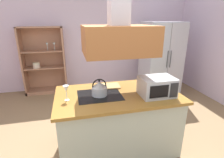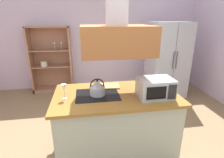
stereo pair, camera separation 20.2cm
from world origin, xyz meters
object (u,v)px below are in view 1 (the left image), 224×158
object	(u,v)px
kettle	(99,89)
microwave	(157,86)
refrigerator	(161,59)
dish_cabinet	(45,64)
cutting_board	(109,86)
wine_glass_on_counter	(66,90)

from	to	relation	value
kettle	microwave	distance (m)	0.79
refrigerator	dish_cabinet	bearing A→B (deg)	164.53
cutting_board	wine_glass_on_counter	distance (m)	0.74
cutting_board	refrigerator	bearing A→B (deg)	41.29
microwave	dish_cabinet	bearing A→B (deg)	123.25
kettle	microwave	xyz separation A→B (m)	(0.77, -0.18, 0.03)
kettle	microwave	size ratio (longest dim) A/B	0.52
dish_cabinet	microwave	world-z (taller)	dish_cabinet
microwave	cutting_board	bearing A→B (deg)	140.77
dish_cabinet	kettle	bearing A→B (deg)	-68.01
refrigerator	kettle	distance (m)	2.58
refrigerator	cutting_board	xyz separation A→B (m)	(-1.69, -1.48, -0.01)
refrigerator	kettle	xyz separation A→B (m)	(-1.88, -1.77, 0.08)
kettle	cutting_board	distance (m)	0.36
kettle	cutting_board	size ratio (longest dim) A/B	0.70
refrigerator	cutting_board	bearing A→B (deg)	-138.71
refrigerator	wine_glass_on_counter	size ratio (longest dim) A/B	8.94
dish_cabinet	cutting_board	world-z (taller)	dish_cabinet
refrigerator	dish_cabinet	world-z (taller)	refrigerator
dish_cabinet	kettle	size ratio (longest dim) A/B	7.26
cutting_board	kettle	bearing A→B (deg)	-123.80
kettle	microwave	bearing A→B (deg)	-13.32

